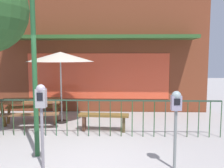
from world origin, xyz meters
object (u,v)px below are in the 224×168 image
(picnic_table_left, at_px, (31,105))
(patio_bench, at_px, (104,118))
(parking_meter_far, at_px, (176,109))
(street_lamp, at_px, (33,24))
(parking_meter_near, at_px, (41,104))
(patio_umbrella, at_px, (60,57))

(picnic_table_left, relative_size, patio_bench, 1.39)
(parking_meter_far, height_order, street_lamp, street_lamp)
(street_lamp, bearing_deg, parking_meter_far, -10.78)
(picnic_table_left, bearing_deg, parking_meter_near, -66.51)
(picnic_table_left, height_order, patio_umbrella, patio_umbrella)
(parking_meter_far, xyz_separation_m, street_lamp, (-2.74, 0.52, 1.60))
(picnic_table_left, bearing_deg, patio_umbrella, 15.77)
(patio_bench, bearing_deg, parking_meter_near, -112.14)
(street_lamp, bearing_deg, patio_bench, 54.85)
(patio_bench, relative_size, street_lamp, 0.34)
(parking_meter_near, distance_m, street_lamp, 1.64)
(picnic_table_left, xyz_separation_m, patio_umbrella, (0.88, 0.25, 1.45))
(patio_umbrella, bearing_deg, parking_meter_far, -48.02)
(patio_umbrella, xyz_separation_m, parking_meter_near, (0.41, -3.23, -0.84))
(patio_umbrella, height_order, parking_meter_near, patio_umbrella)
(parking_meter_far, relative_size, street_lamp, 0.35)
(patio_bench, bearing_deg, patio_umbrella, 149.05)
(picnic_table_left, xyz_separation_m, street_lamp, (0.99, -2.40, 2.11))
(patio_umbrella, bearing_deg, picnic_table_left, -164.23)
(picnic_table_left, distance_m, street_lamp, 3.35)
(street_lamp, bearing_deg, parking_meter_near, -62.32)
(picnic_table_left, height_order, parking_meter_far, parking_meter_far)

